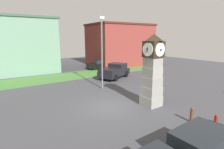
% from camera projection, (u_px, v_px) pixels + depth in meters
% --- Properties ---
extents(ground_plane, '(66.88, 66.88, 0.00)m').
position_uv_depth(ground_plane, '(110.00, 107.00, 13.37)').
color(ground_plane, '#424247').
extents(clock_tower, '(1.50, 1.65, 5.48)m').
position_uv_depth(clock_tower, '(152.00, 72.00, 13.17)').
color(clock_tower, gray).
rests_on(clock_tower, ground_plane).
extents(bollard_near_tower, '(0.21, 0.21, 0.85)m').
position_uv_depth(bollard_near_tower, '(216.00, 121.00, 10.17)').
color(bollard_near_tower, maroon).
rests_on(bollard_near_tower, ground_plane).
extents(bollard_mid_row, '(0.22, 0.22, 0.96)m').
position_uv_depth(bollard_mid_row, '(192.00, 115.00, 10.92)').
color(bollard_mid_row, brown).
rests_on(bollard_mid_row, ground_plane).
extents(car_by_building, '(4.45, 1.97, 1.54)m').
position_uv_depth(car_by_building, '(203.00, 146.00, 7.31)').
color(car_by_building, black).
rests_on(car_by_building, ground_plane).
extents(car_silver_hatch, '(4.53, 2.68, 1.55)m').
position_uv_depth(car_silver_hatch, '(100.00, 64.00, 29.43)').
color(car_silver_hatch, black).
rests_on(car_silver_hatch, ground_plane).
extents(pickup_truck, '(5.26, 3.93, 1.85)m').
position_uv_depth(pickup_truck, '(115.00, 71.00, 22.82)').
color(pickup_truck, black).
rests_on(pickup_truck, ground_plane).
extents(street_lamp_near_road, '(0.50, 0.24, 7.20)m').
position_uv_depth(street_lamp_near_road, '(102.00, 49.00, 17.29)').
color(street_lamp_near_road, slate).
rests_on(street_lamp_near_road, ground_plane).
extents(storefront_low_left, '(11.65, 9.03, 7.68)m').
position_uv_depth(storefront_low_left, '(119.00, 45.00, 33.71)').
color(storefront_low_left, maroon).
rests_on(storefront_low_left, ground_plane).
extents(grass_verge_far, '(40.13, 4.89, 0.04)m').
position_uv_depth(grass_verge_far, '(34.00, 80.00, 21.56)').
color(grass_verge_far, '#477A38').
rests_on(grass_verge_far, ground_plane).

